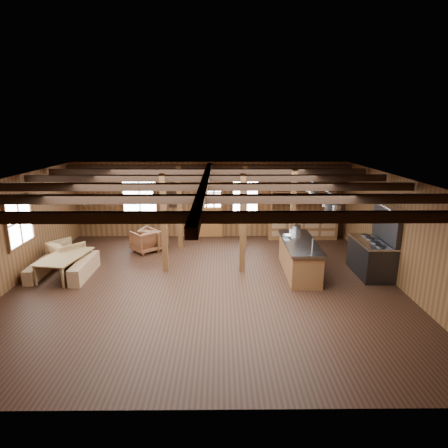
% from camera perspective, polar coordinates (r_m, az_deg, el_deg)
% --- Properties ---
extents(room, '(10.04, 9.04, 2.84)m').
position_cam_1_polar(room, '(9.52, -2.84, -1.48)').
color(room, black).
rests_on(room, ground).
extents(ceiling_joists, '(9.80, 8.82, 0.18)m').
position_cam_1_polar(ceiling_joists, '(9.42, -2.90, 6.32)').
color(ceiling_joists, black).
rests_on(ceiling_joists, ceiling).
extents(timber_posts, '(3.95, 2.35, 2.80)m').
position_cam_1_polar(timber_posts, '(11.53, 0.14, 1.41)').
color(timber_posts, '#422512').
rests_on(timber_posts, floor).
extents(back_door, '(1.02, 0.08, 2.15)m').
position_cam_1_polar(back_door, '(13.96, -2.11, 1.57)').
color(back_door, brown).
rests_on(back_door, floor).
extents(window_back_left, '(1.32, 0.06, 1.32)m').
position_cam_1_polar(window_back_left, '(14.13, -12.76, 4.36)').
color(window_back_left, white).
rests_on(window_back_left, wall_back).
extents(window_back_right, '(1.02, 0.06, 1.32)m').
position_cam_1_polar(window_back_right, '(13.85, 3.27, 4.49)').
color(window_back_right, white).
rests_on(window_back_right, wall_back).
extents(window_left, '(0.14, 1.24, 1.32)m').
position_cam_1_polar(window_left, '(11.29, -28.78, 0.32)').
color(window_left, white).
rests_on(window_left, wall_back).
extents(notice_boards, '(1.08, 0.03, 0.90)m').
position_cam_1_polar(notice_boards, '(13.93, -8.32, 4.58)').
color(notice_boards, beige).
rests_on(notice_boards, wall_back).
extents(back_counter, '(2.55, 0.60, 2.45)m').
position_cam_1_polar(back_counter, '(14.10, 11.82, 0.23)').
color(back_counter, brown).
rests_on(back_counter, floor).
extents(pendant_lamps, '(1.86, 2.36, 0.66)m').
position_cam_1_polar(pendant_lamps, '(10.63, -14.94, 4.46)').
color(pendant_lamps, '#2E2E30').
rests_on(pendant_lamps, ceiling).
extents(pot_rack, '(0.37, 3.00, 0.44)m').
position_cam_1_polar(pot_rack, '(9.94, 14.50, 3.93)').
color(pot_rack, '#2E2E30').
rests_on(pot_rack, ceiling).
extents(kitchen_island, '(0.92, 2.51, 1.20)m').
position_cam_1_polar(kitchen_island, '(10.78, 11.39, -4.94)').
color(kitchen_island, brown).
rests_on(kitchen_island, floor).
extents(step_stool, '(0.49, 0.41, 0.37)m').
position_cam_1_polar(step_stool, '(10.75, 10.69, -6.65)').
color(step_stool, '#8A5C3F').
rests_on(step_stool, floor).
extents(commercial_range, '(0.86, 1.67, 2.06)m').
position_cam_1_polar(commercial_range, '(11.23, 21.83, -3.97)').
color(commercial_range, '#2E2E30').
rests_on(commercial_range, floor).
extents(dining_table, '(1.20, 1.81, 0.59)m').
position_cam_1_polar(dining_table, '(11.31, -22.90, -5.90)').
color(dining_table, olive).
rests_on(dining_table, floor).
extents(bench_wall, '(0.27, 1.44, 0.40)m').
position_cam_1_polar(bench_wall, '(11.65, -26.29, -6.20)').
color(bench_wall, '#8A5C3F').
rests_on(bench_wall, floor).
extents(bench_aisle, '(0.32, 1.69, 0.47)m').
position_cam_1_polar(bench_aisle, '(11.15, -20.48, -6.29)').
color(bench_aisle, '#8A5C3F').
rests_on(bench_aisle, floor).
extents(armchair_a, '(1.11, 1.12, 0.73)m').
position_cam_1_polar(armchair_a, '(12.67, -11.88, -2.54)').
color(armchair_a, brown).
rests_on(armchair_a, floor).
extents(armchair_b, '(0.97, 0.99, 0.74)m').
position_cam_1_polar(armchair_b, '(12.89, -10.68, -2.15)').
color(armchair_b, brown).
rests_on(armchair_b, floor).
extents(armchair_c, '(1.17, 1.18, 0.77)m').
position_cam_1_polar(armchair_c, '(12.09, -22.87, -4.14)').
color(armchair_c, olive).
rests_on(armchair_c, floor).
extents(counter_pot, '(0.33, 0.33, 0.20)m').
position_cam_1_polar(counter_pot, '(11.57, 10.82, -0.65)').
color(counter_pot, silver).
rests_on(counter_pot, kitchen_island).
extents(bowl, '(0.34, 0.34, 0.07)m').
position_cam_1_polar(bowl, '(10.97, 9.62, -1.80)').
color(bowl, silver).
rests_on(bowl, kitchen_island).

